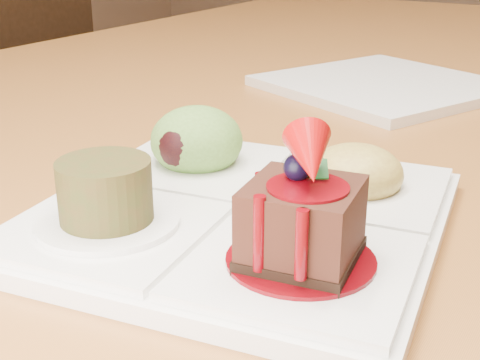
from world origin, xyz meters
The scene contains 4 objects.
dining_table centered at (0.00, 0.00, 0.68)m, with size 1.00×1.80×0.75m.
chair_left centered at (-0.65, 0.11, 0.52)m, with size 0.41×0.41×0.91m.
sampler_plate centered at (0.19, -0.52, 0.77)m, with size 0.30×0.30×0.10m.
second_plate centered at (0.14, -0.09, 0.76)m, with size 0.25×0.25×0.01m, color white.
Camera 1 is at (0.41, -0.88, 0.95)m, focal length 50.00 mm.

